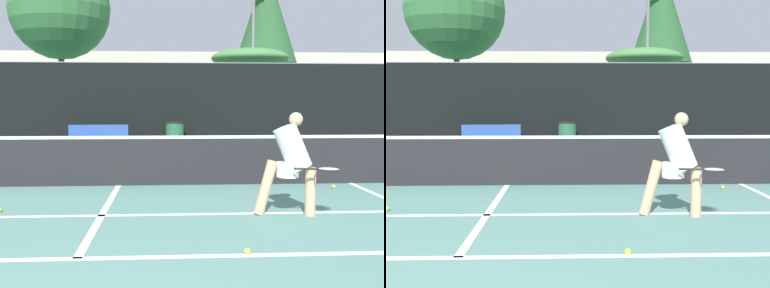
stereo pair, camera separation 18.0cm
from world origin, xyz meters
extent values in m
cube|color=white|center=(0.00, 2.60, 0.00)|extent=(11.00, 0.10, 0.01)
cube|color=white|center=(0.00, 4.33, 0.00)|extent=(8.25, 0.10, 0.01)
cube|color=white|center=(0.00, 4.60, 0.00)|extent=(0.10, 4.01, 0.01)
cube|color=#232326|center=(0.00, 6.61, 0.47)|extent=(11.00, 0.02, 0.95)
cube|color=white|center=(0.00, 6.61, 0.92)|extent=(11.00, 0.03, 0.06)
cube|color=black|center=(0.00, 13.21, 1.43)|extent=(24.00, 0.06, 2.86)
cylinder|color=slate|center=(0.00, 13.21, 2.88)|extent=(24.00, 0.04, 0.04)
cylinder|color=#DBAD84|center=(2.92, 4.18, 0.34)|extent=(0.15, 0.15, 0.68)
cylinder|color=#DBAD84|center=(2.30, 4.27, 0.39)|extent=(0.35, 0.19, 0.79)
cylinder|color=white|center=(2.60, 4.23, 0.65)|extent=(0.31, 0.31, 0.21)
cylinder|color=white|center=(2.66, 4.22, 0.95)|extent=(0.55, 0.36, 0.71)
sphere|color=#DBAD84|center=(2.70, 4.21, 1.35)|extent=(0.19, 0.19, 0.19)
cylinder|color=#262628|center=(2.76, 3.96, 0.70)|extent=(0.30, 0.07, 0.03)
torus|color=#262628|center=(3.07, 3.91, 0.70)|extent=(0.39, 0.39, 0.02)
cylinder|color=beige|center=(3.07, 3.91, 0.70)|extent=(0.29, 0.29, 0.01)
sphere|color=#D1E033|center=(3.99, 6.11, 0.03)|extent=(0.07, 0.07, 0.07)
sphere|color=#D1E033|center=(1.75, 2.64, 0.03)|extent=(0.07, 0.07, 0.07)
sphere|color=#D1E033|center=(-1.50, 4.62, 0.03)|extent=(0.07, 0.07, 0.07)
cube|color=#2D519E|center=(-1.24, 12.40, 0.44)|extent=(1.90, 0.50, 0.04)
cube|color=#2D519E|center=(-1.25, 12.58, 0.65)|extent=(1.87, 0.18, 0.42)
cube|color=#333338|center=(-1.98, 12.35, 0.22)|extent=(0.06, 0.32, 0.44)
cube|color=#333338|center=(-0.49, 12.46, 0.22)|extent=(0.06, 0.32, 0.44)
cylinder|color=#28603D|center=(1.19, 12.68, 0.45)|extent=(0.58, 0.58, 0.91)
cylinder|color=black|center=(1.19, 12.68, 0.93)|extent=(0.61, 0.61, 0.04)
cube|color=black|center=(-1.24, 16.80, 0.44)|extent=(1.68, 4.58, 0.88)
cube|color=#1E2328|center=(-1.24, 16.57, 1.18)|extent=(1.41, 2.75, 0.59)
cylinder|color=black|center=(-0.48, 18.26, 0.30)|extent=(0.18, 0.60, 0.60)
cylinder|color=black|center=(-0.48, 15.33, 0.30)|extent=(0.18, 0.60, 0.60)
cylinder|color=slate|center=(5.08, 19.72, 4.07)|extent=(0.16, 0.16, 8.15)
cylinder|color=brown|center=(4.81, 19.02, 1.63)|extent=(0.28, 0.28, 3.26)
ellipsoid|color=#477F42|center=(4.81, 19.02, 3.61)|extent=(3.58, 3.58, 0.90)
cylinder|color=brown|center=(6.14, 21.68, 1.80)|extent=(0.28, 0.28, 3.59)
cone|color=#28562D|center=(6.14, 21.68, 6.11)|extent=(3.23, 3.23, 5.03)
cylinder|color=brown|center=(-4.08, 20.17, 2.16)|extent=(0.28, 0.28, 4.31)
sphere|color=#38753D|center=(-4.08, 20.17, 5.97)|extent=(4.75, 4.75, 4.75)
cube|color=beige|center=(0.00, 30.41, 2.51)|extent=(36.00, 2.40, 5.02)
camera|label=1|loc=(0.91, -1.88, 1.59)|focal=42.00mm
camera|label=2|loc=(1.09, -1.89, 1.59)|focal=42.00mm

